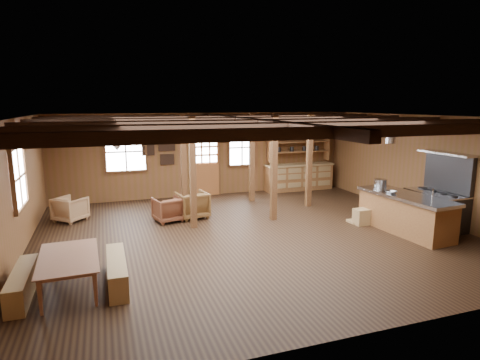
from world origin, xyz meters
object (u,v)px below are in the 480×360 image
object	(u,v)px
dining_table	(72,273)
armchair_c	(70,209)
armchair_b	(192,205)
kitchen_island	(405,213)
commercial_range	(437,203)
armchair_a	(168,209)

from	to	relation	value
dining_table	armchair_c	distance (m)	4.38
dining_table	armchair_b	bearing A→B (deg)	-40.64
kitchen_island	armchair_c	bearing A→B (deg)	150.29
commercial_range	armchair_b	distance (m)	6.37
armchair_b	armchair_c	distance (m)	3.24
armchair_b	commercial_range	bearing A→B (deg)	144.41
armchair_b	armchair_a	bearing A→B (deg)	0.62
dining_table	armchair_c	world-z (taller)	armchair_c
commercial_range	armchair_b	size ratio (longest dim) A/B	2.38
kitchen_island	armchair_a	size ratio (longest dim) A/B	3.57
commercial_range	dining_table	world-z (taller)	commercial_range
kitchen_island	armchair_a	distance (m)	6.02
armchair_b	armchair_c	xyz separation A→B (m)	(-3.15, 0.76, -0.04)
armchair_c	armchair_b	bearing A→B (deg)	-151.81
dining_table	armchair_a	distance (m)	4.12
armchair_a	armchair_c	bearing A→B (deg)	-32.64
kitchen_island	armchair_b	size ratio (longest dim) A/B	3.19
commercial_range	armchair_c	size ratio (longest dim) A/B	2.64
armchair_a	armchair_c	xyz separation A→B (m)	(-2.47, 0.87, 0.00)
commercial_range	armchair_a	world-z (taller)	commercial_range
dining_table	armchair_a	bearing A→B (deg)	-34.18
commercial_range	armchair_a	xyz separation A→B (m)	(-6.38, 2.72, -0.30)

